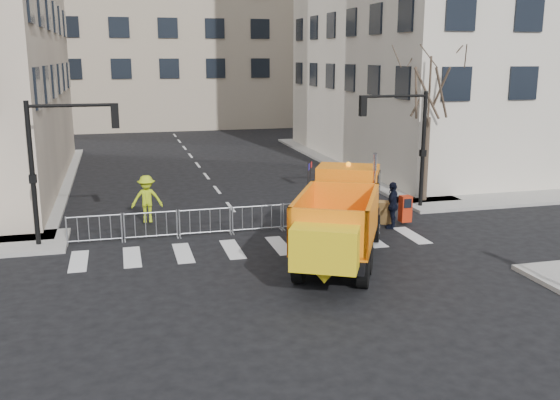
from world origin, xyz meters
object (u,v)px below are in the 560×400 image
object	(u,v)px
cop_b	(331,207)
newspaper_box	(405,209)
plow_truck	(341,217)
worker	(147,199)
cop_a	(348,210)
cop_c	(393,205)

from	to	relation	value
cop_b	newspaper_box	bearing A→B (deg)	-175.30
plow_truck	worker	size ratio (longest dim) A/B	4.78
cop_a	plow_truck	bearing A→B (deg)	57.18
cop_c	worker	distance (m)	10.16
cop_a	newspaper_box	xyz separation A→B (m)	(2.56, 0.02, -0.11)
cop_b	cop_c	distance (m)	2.58
cop_a	newspaper_box	world-z (taller)	cop_a
plow_truck	worker	xyz separation A→B (m)	(-6.14, 6.53, -0.47)
cop_c	worker	xyz separation A→B (m)	(-9.71, 2.96, 0.17)
plow_truck	newspaper_box	size ratio (longest dim) A/B	8.58
cop_a	cop_c	distance (m)	1.86
cop_a	worker	xyz separation A→B (m)	(-7.88, 2.67, 0.33)
plow_truck	cop_c	bearing A→B (deg)	-17.95
cop_a	cop_b	world-z (taller)	cop_b
plow_truck	cop_a	bearing A→B (deg)	2.79
worker	cop_a	bearing A→B (deg)	-16.09
cop_b	cop_c	size ratio (longest dim) A/B	0.99
newspaper_box	worker	bearing A→B (deg)	163.74
cop_a	worker	world-z (taller)	worker
cop_b	plow_truck	bearing A→B (deg)	79.79
plow_truck	cop_a	size ratio (longest dim) A/B	5.85
plow_truck	cop_b	size ratio (longest dim) A/B	4.90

